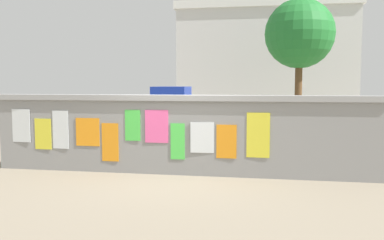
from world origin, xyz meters
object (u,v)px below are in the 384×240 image
object	(u,v)px
auto_rickshaw_truck	(145,113)
person_walking	(51,121)
car_parked	(272,120)
bicycle_far	(196,150)
tree_roadside	(300,34)
motorcycle	(148,137)
bicycle_near	(301,146)

from	to	relation	value
auto_rickshaw_truck	person_walking	xyz separation A→B (m)	(-1.11, -4.61, 0.09)
car_parked	bicycle_far	xyz separation A→B (m)	(-1.89, -4.44, -0.37)
auto_rickshaw_truck	person_walking	distance (m)	4.74
auto_rickshaw_truck	tree_roadside	xyz separation A→B (m)	(5.90, 6.14, 3.42)
car_parked	tree_roadside	xyz separation A→B (m)	(1.36, 6.35, 3.59)
auto_rickshaw_truck	bicycle_far	world-z (taller)	auto_rickshaw_truck
person_walking	bicycle_far	bearing A→B (deg)	-0.59
motorcycle	car_parked	bearing A→B (deg)	41.89
motorcycle	person_walking	size ratio (longest dim) A/B	1.17
bicycle_near	tree_roadside	xyz separation A→B (m)	(0.72, 9.81, 3.96)
motorcycle	bicycle_far	world-z (taller)	bicycle_far
bicycle_far	person_walking	size ratio (longest dim) A/B	1.05
tree_roadside	person_walking	bearing A→B (deg)	-123.10
motorcycle	bicycle_far	bearing A→B (deg)	-40.48
bicycle_far	auto_rickshaw_truck	bearing A→B (deg)	119.73
bicycle_near	bicycle_far	world-z (taller)	same
motorcycle	person_walking	world-z (taller)	person_walking
motorcycle	bicycle_near	size ratio (longest dim) A/B	1.11
car_parked	motorcycle	bearing A→B (deg)	-138.11
car_parked	motorcycle	distance (m)	4.65
auto_rickshaw_truck	bicycle_far	size ratio (longest dim) A/B	2.12
bicycle_far	tree_roadside	distance (m)	11.94
car_parked	person_walking	bearing A→B (deg)	-142.06
motorcycle	bicycle_far	xyz separation A→B (m)	(1.57, -1.34, -0.10)
car_parked	motorcycle	size ratio (longest dim) A/B	2.03
bicycle_far	tree_roadside	xyz separation A→B (m)	(3.25, 10.79, 3.96)
bicycle_near	tree_roadside	distance (m)	10.61
person_walking	auto_rickshaw_truck	bearing A→B (deg)	76.44
auto_rickshaw_truck	motorcycle	xyz separation A→B (m)	(1.08, -3.30, -0.44)
auto_rickshaw_truck	car_parked	world-z (taller)	auto_rickshaw_truck
tree_roadside	car_parked	bearing A→B (deg)	-102.09
bicycle_near	tree_roadside	size ratio (longest dim) A/B	0.28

